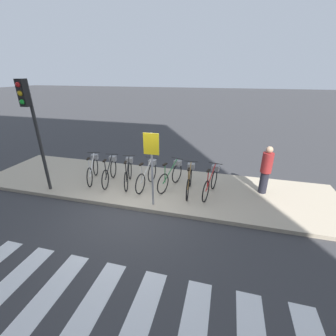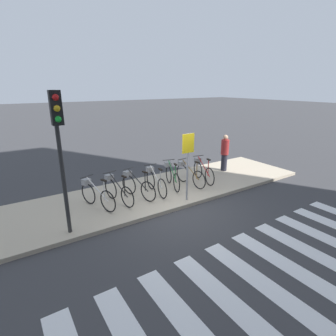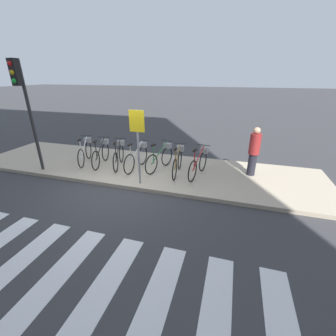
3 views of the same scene
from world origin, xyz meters
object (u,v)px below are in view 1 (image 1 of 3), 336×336
object	(u,v)px
parked_bicycle_2	(128,172)
sign_post	(152,158)
pedestrian	(266,169)
parked_bicycle_5	(189,179)
traffic_light	(30,115)
parked_bicycle_3	(148,174)
parked_bicycle_4	(172,175)
parked_bicycle_0	(93,168)
parked_bicycle_1	(110,170)
parked_bicycle_6	(211,181)

from	to	relation	value
parked_bicycle_2	sign_post	world-z (taller)	sign_post
parked_bicycle_2	pedestrian	size ratio (longest dim) A/B	0.99
parked_bicycle_5	traffic_light	xyz separation A→B (m)	(-4.65, -1.16, 2.10)
parked_bicycle_3	pedestrian	distance (m)	3.90
parked_bicycle_3	pedestrian	world-z (taller)	pedestrian
parked_bicycle_4	traffic_light	bearing A→B (deg)	-161.38
parked_bicycle_2	traffic_light	distance (m)	3.44
parked_bicycle_0	parked_bicycle_4	bearing A→B (deg)	3.52
parked_bicycle_4	traffic_light	xyz separation A→B (m)	(-4.00, -1.35, 2.10)
parked_bicycle_0	parked_bicycle_1	distance (m)	0.69
parked_bicycle_1	parked_bicycle_5	xyz separation A→B (m)	(2.90, -0.00, 0.00)
parked_bicycle_6	pedestrian	world-z (taller)	pedestrian
parked_bicycle_1	traffic_light	distance (m)	2.97
parked_bicycle_3	parked_bicycle_4	distance (m)	0.83
parked_bicycle_5	traffic_light	distance (m)	5.23
parked_bicycle_1	sign_post	distance (m)	2.51
parked_bicycle_0	parked_bicycle_6	distance (m)	4.30
parked_bicycle_1	parked_bicycle_5	world-z (taller)	same
parked_bicycle_2	parked_bicycle_3	bearing A→B (deg)	-0.92
parked_bicycle_3	pedestrian	xyz separation A→B (m)	(3.84, 0.52, 0.39)
parked_bicycle_0	parked_bicycle_4	size ratio (longest dim) A/B	0.98
parked_bicycle_2	pedestrian	bearing A→B (deg)	6.34
parked_bicycle_6	sign_post	xyz separation A→B (m)	(-1.62, -1.15, 1.07)
parked_bicycle_0	parked_bicycle_3	distance (m)	2.12
parked_bicycle_3	parked_bicycle_4	bearing A→B (deg)	12.11
parked_bicycle_1	parked_bicycle_6	world-z (taller)	same
pedestrian	traffic_light	xyz separation A→B (m)	(-7.02, -1.69, 1.70)
parked_bicycle_3	parked_bicycle_4	xyz separation A→B (m)	(0.82, 0.17, 0.00)
parked_bicycle_3	parked_bicycle_5	size ratio (longest dim) A/B	1.00
parked_bicycle_0	traffic_light	bearing A→B (deg)	-132.27
parked_bicycle_6	pedestrian	bearing A→B (deg)	16.56
parked_bicycle_0	parked_bicycle_5	distance (m)	3.59
parked_bicycle_1	traffic_light	world-z (taller)	traffic_light
parked_bicycle_4	parked_bicycle_5	distance (m)	0.68
parked_bicycle_3	pedestrian	bearing A→B (deg)	7.70
pedestrian	parked_bicycle_0	bearing A→B (deg)	-174.97
parked_bicycle_1	pedestrian	distance (m)	5.31
sign_post	parked_bicycle_1	bearing A→B (deg)	150.82
parked_bicycle_1	parked_bicycle_4	distance (m)	2.25
parked_bicycle_1	parked_bicycle_5	distance (m)	2.90
parked_bicycle_4	pedestrian	xyz separation A→B (m)	(3.03, 0.34, 0.39)
parked_bicycle_4	sign_post	world-z (taller)	sign_post
parked_bicycle_3	parked_bicycle_6	world-z (taller)	same
parked_bicycle_5	parked_bicycle_6	distance (m)	0.71
parked_bicycle_2	parked_bicycle_4	bearing A→B (deg)	6.05
parked_bicycle_4	parked_bicycle_2	bearing A→B (deg)	-173.95
parked_bicycle_4	parked_bicycle_1	bearing A→B (deg)	-175.18
parked_bicycle_1	parked_bicycle_3	bearing A→B (deg)	0.57
parked_bicycle_6	sign_post	distance (m)	2.25
parked_bicycle_1	parked_bicycle_2	world-z (taller)	same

